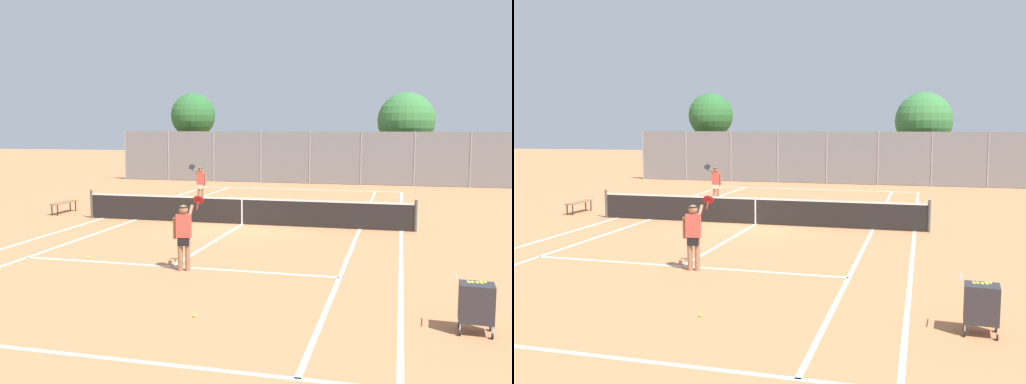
# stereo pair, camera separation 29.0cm
# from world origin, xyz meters

# --- Properties ---
(ground_plane) EXTENTS (120.00, 120.00, 0.00)m
(ground_plane) POSITION_xyz_m (0.00, 0.00, 0.00)
(ground_plane) COLOR #CC7A4C
(court_line_markings) EXTENTS (11.10, 23.90, 0.01)m
(court_line_markings) POSITION_xyz_m (0.00, 0.00, 0.00)
(court_line_markings) COLOR white
(court_line_markings) RESTS_ON ground
(tennis_net) EXTENTS (12.00, 0.10, 1.07)m
(tennis_net) POSITION_xyz_m (0.00, 0.00, 0.51)
(tennis_net) COLOR #474C47
(tennis_net) RESTS_ON ground
(ball_cart) EXTENTS (0.66, 0.53, 0.96)m
(ball_cart) POSITION_xyz_m (6.71, -9.43, 0.53)
(ball_cart) COLOR #2D2D33
(ball_cart) RESTS_ON ground
(player_near_side) EXTENTS (0.60, 0.79, 1.77)m
(player_near_side) POSITION_xyz_m (0.44, -6.68, 0.93)
(player_near_side) COLOR #936B4C
(player_near_side) RESTS_ON ground
(player_far_left) EXTENTS (0.62, 0.77, 1.77)m
(player_far_left) POSITION_xyz_m (-3.53, 5.45, 0.93)
(player_far_left) COLOR #936B4C
(player_far_left) RESTS_ON ground
(loose_tennis_ball_0) EXTENTS (0.07, 0.07, 0.07)m
(loose_tennis_ball_0) POSITION_xyz_m (1.46, 0.35, 0.03)
(loose_tennis_ball_0) COLOR #D1DB33
(loose_tennis_ball_0) RESTS_ON ground
(loose_tennis_ball_1) EXTENTS (0.07, 0.07, 0.07)m
(loose_tennis_ball_1) POSITION_xyz_m (-2.47, -6.14, 0.03)
(loose_tennis_ball_1) COLOR #D1DB33
(loose_tennis_ball_1) RESTS_ON ground
(loose_tennis_ball_2) EXTENTS (0.07, 0.07, 0.07)m
(loose_tennis_ball_2) POSITION_xyz_m (1.87, -9.83, 0.03)
(loose_tennis_ball_2) COLOR #D1DB33
(loose_tennis_ball_2) RESTS_ON ground
(courtside_bench) EXTENTS (0.36, 1.50, 0.47)m
(courtside_bench) POSITION_xyz_m (-7.66, 0.79, 0.41)
(courtside_bench) COLOR olive
(courtside_bench) RESTS_ON ground
(back_fence) EXTENTS (24.79, 0.08, 3.21)m
(back_fence) POSITION_xyz_m (0.00, 15.27, 1.60)
(back_fence) COLOR gray
(back_fence) RESTS_ON ground
(tree_behind_left) EXTENTS (3.02, 3.02, 5.76)m
(tree_behind_left) POSITION_xyz_m (-8.36, 17.46, 4.17)
(tree_behind_left) COLOR brown
(tree_behind_left) RESTS_ON ground
(tree_behind_right) EXTENTS (3.54, 3.54, 5.62)m
(tree_behind_right) POSITION_xyz_m (5.75, 17.71, 3.77)
(tree_behind_right) COLOR brown
(tree_behind_right) RESTS_ON ground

